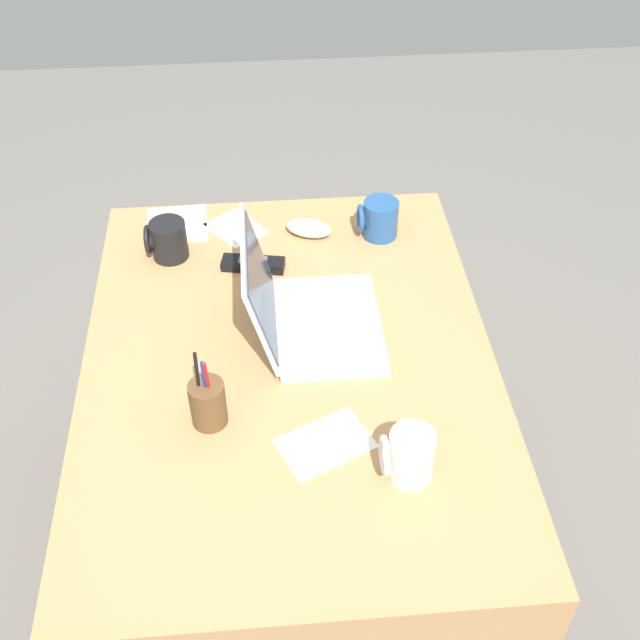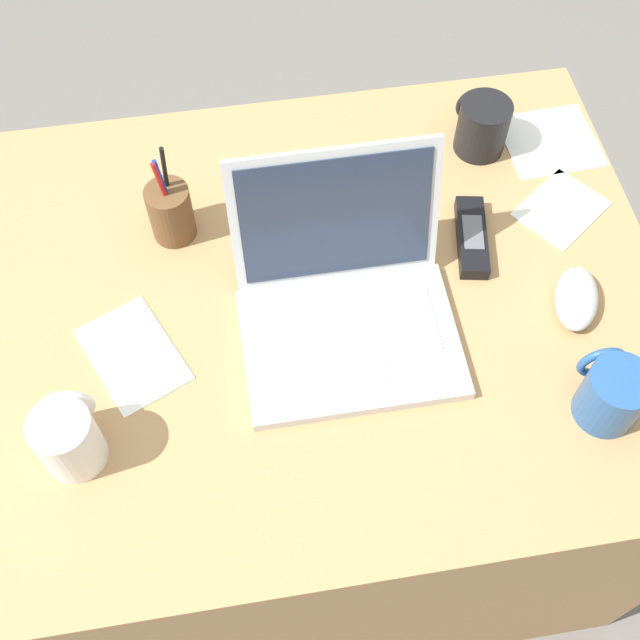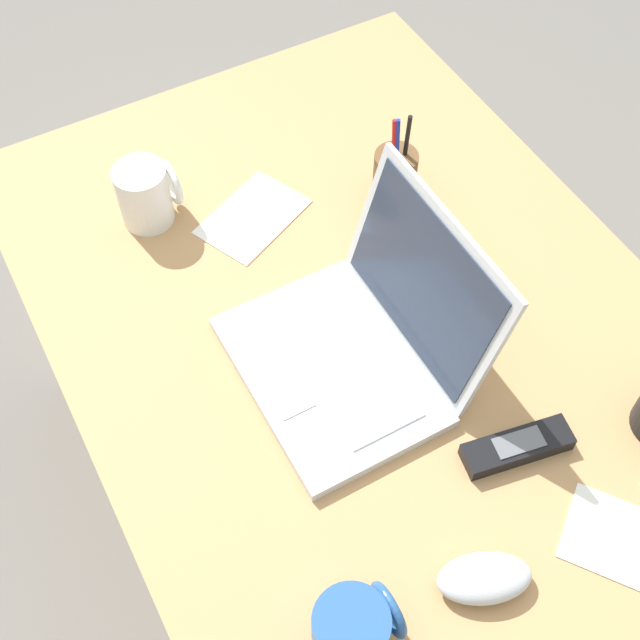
{
  "view_description": "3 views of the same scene",
  "coord_description": "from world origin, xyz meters",
  "px_view_note": "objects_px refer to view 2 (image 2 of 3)",
  "views": [
    {
      "loc": [
        -1.16,
        0.04,
        1.89
      ],
      "look_at": [
        0.01,
        -0.07,
        0.8
      ],
      "focal_mm": 44.52,
      "sensor_mm": 36.0,
      "label": 1
    },
    {
      "loc": [
        -0.06,
        -0.66,
        1.74
      ],
      "look_at": [
        0.04,
        -0.09,
        0.8
      ],
      "focal_mm": 45.32,
      "sensor_mm": 36.0,
      "label": 2
    },
    {
      "loc": [
        0.61,
        -0.4,
        1.73
      ],
      "look_at": [
        0.05,
        -0.09,
        0.8
      ],
      "focal_mm": 47.59,
      "sensor_mm": 36.0,
      "label": 3
    }
  ],
  "objects_px": {
    "coffee_mug_tall": "(482,125)",
    "pen_holder": "(171,212)",
    "coffee_mug_white": "(612,393)",
    "coffee_mug_spare": "(68,438)",
    "computer_mouse": "(577,298)",
    "laptop": "(346,301)",
    "cordless_phone": "(472,237)"
  },
  "relations": [
    {
      "from": "laptop",
      "to": "computer_mouse",
      "type": "bearing_deg",
      "value": -5.14
    },
    {
      "from": "coffee_mug_white",
      "to": "coffee_mug_spare",
      "type": "distance_m",
      "value": 0.72
    },
    {
      "from": "cordless_phone",
      "to": "pen_holder",
      "type": "relative_size",
      "value": 0.86
    },
    {
      "from": "coffee_mug_tall",
      "to": "cordless_phone",
      "type": "distance_m",
      "value": 0.21
    },
    {
      "from": "computer_mouse",
      "to": "coffee_mug_white",
      "type": "xyz_separation_m",
      "value": [
        -0.02,
        -0.17,
        0.03
      ]
    },
    {
      "from": "coffee_mug_spare",
      "to": "pen_holder",
      "type": "height_order",
      "value": "pen_holder"
    },
    {
      "from": "coffee_mug_white",
      "to": "coffee_mug_tall",
      "type": "bearing_deg",
      "value": 94.66
    },
    {
      "from": "coffee_mug_white",
      "to": "cordless_phone",
      "type": "bearing_deg",
      "value": 108.79
    },
    {
      "from": "computer_mouse",
      "to": "pen_holder",
      "type": "height_order",
      "value": "pen_holder"
    },
    {
      "from": "coffee_mug_tall",
      "to": "cordless_phone",
      "type": "bearing_deg",
      "value": -107.93
    },
    {
      "from": "laptop",
      "to": "coffee_mug_spare",
      "type": "xyz_separation_m",
      "value": [
        -0.39,
        -0.15,
        0.0
      ]
    },
    {
      "from": "laptop",
      "to": "pen_holder",
      "type": "relative_size",
      "value": 1.76
    },
    {
      "from": "coffee_mug_white",
      "to": "coffee_mug_spare",
      "type": "height_order",
      "value": "coffee_mug_spare"
    },
    {
      "from": "coffee_mug_spare",
      "to": "cordless_phone",
      "type": "height_order",
      "value": "coffee_mug_spare"
    },
    {
      "from": "computer_mouse",
      "to": "coffee_mug_spare",
      "type": "xyz_separation_m",
      "value": [
        -0.74,
        -0.12,
        0.03
      ]
    },
    {
      "from": "coffee_mug_tall",
      "to": "coffee_mug_spare",
      "type": "height_order",
      "value": "coffee_mug_spare"
    },
    {
      "from": "coffee_mug_tall",
      "to": "pen_holder",
      "type": "height_order",
      "value": "pen_holder"
    },
    {
      "from": "laptop",
      "to": "coffee_mug_spare",
      "type": "bearing_deg",
      "value": -158.87
    },
    {
      "from": "coffee_mug_white",
      "to": "cordless_phone",
      "type": "height_order",
      "value": "coffee_mug_white"
    },
    {
      "from": "coffee_mug_spare",
      "to": "cordless_phone",
      "type": "xyz_separation_m",
      "value": [
        0.62,
        0.26,
        -0.04
      ]
    },
    {
      "from": "laptop",
      "to": "cordless_phone",
      "type": "height_order",
      "value": "laptop"
    },
    {
      "from": "computer_mouse",
      "to": "coffee_mug_tall",
      "type": "relative_size",
      "value": 1.17
    },
    {
      "from": "coffee_mug_white",
      "to": "coffee_mug_tall",
      "type": "distance_m",
      "value": 0.51
    },
    {
      "from": "coffee_mug_tall",
      "to": "cordless_phone",
      "type": "xyz_separation_m",
      "value": [
        -0.06,
        -0.2,
        -0.04
      ]
    },
    {
      "from": "computer_mouse",
      "to": "pen_holder",
      "type": "bearing_deg",
      "value": -180.0
    },
    {
      "from": "laptop",
      "to": "coffee_mug_spare",
      "type": "height_order",
      "value": "laptop"
    },
    {
      "from": "laptop",
      "to": "cordless_phone",
      "type": "bearing_deg",
      "value": 26.23
    },
    {
      "from": "laptop",
      "to": "pen_holder",
      "type": "xyz_separation_m",
      "value": [
        -0.24,
        0.2,
        0.0
      ]
    },
    {
      "from": "computer_mouse",
      "to": "laptop",
      "type": "bearing_deg",
      "value": -163.22
    },
    {
      "from": "cordless_phone",
      "to": "laptop",
      "type": "bearing_deg",
      "value": -153.77
    },
    {
      "from": "computer_mouse",
      "to": "coffee_mug_white",
      "type": "height_order",
      "value": "coffee_mug_white"
    },
    {
      "from": "coffee_mug_spare",
      "to": "cordless_phone",
      "type": "bearing_deg",
      "value": 23.02
    }
  ]
}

